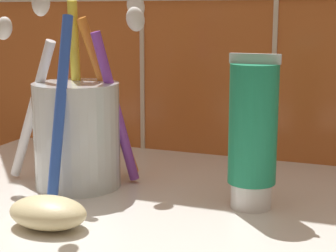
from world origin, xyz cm
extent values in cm
cube|color=silver|center=(0.00, 0.00, 1.00)|extent=(60.70, 38.73, 2.00)
cylinder|color=silver|center=(-13.36, 3.19, 6.80)|extent=(7.82, 7.82, 9.60)
cylinder|color=purple|center=(-10.14, 4.71, 9.27)|extent=(3.76, 3.64, 13.95)
ellipsoid|color=white|center=(-8.69, 6.09, 17.20)|extent=(2.47, 2.44, 2.55)
cylinder|color=orange|center=(-11.47, 6.03, 9.86)|extent=(4.52, 5.04, 15.21)
ellipsoid|color=white|center=(-9.60, 8.20, 18.36)|extent=(2.49, 2.59, 2.62)
cylinder|color=yellow|center=(-14.45, 5.23, 10.62)|extent=(1.76, 2.82, 16.53)
cylinder|color=white|center=(-17.78, 2.76, 8.87)|extent=(6.06, 1.69, 13.27)
ellipsoid|color=white|center=(-20.74, 3.16, 16.36)|extent=(2.54, 1.61, 2.67)
cylinder|color=blue|center=(-12.43, -0.99, 9.96)|extent=(1.77, 5.76, 15.40)
ellipsoid|color=white|center=(-12.00, -3.71, 18.58)|extent=(1.64, 2.45, 2.61)
cylinder|color=white|center=(2.90, 3.19, 3.07)|extent=(3.33, 3.33, 2.13)
cylinder|color=#1E8C60|center=(2.90, 3.19, 8.98)|extent=(3.92, 3.92, 9.70)
cube|color=silver|center=(2.90, 3.19, 14.23)|extent=(4.11, 0.36, 0.80)
ellipsoid|color=beige|center=(-10.17, -6.76, 3.19)|extent=(6.17, 4.17, 2.37)
camera|label=1|loc=(12.47, -40.46, 17.74)|focal=60.00mm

